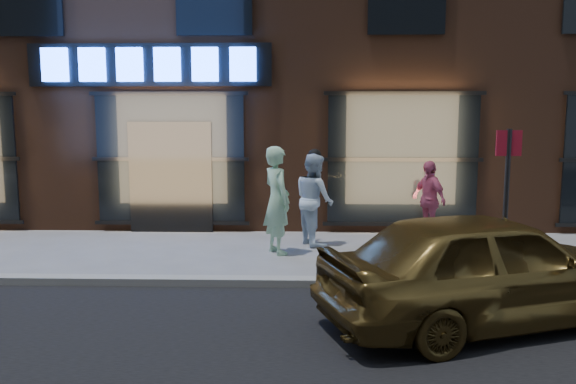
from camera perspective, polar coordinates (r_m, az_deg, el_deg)
name	(u,v)px	position (r m, az deg, el deg)	size (l,w,h in m)	color
ground	(112,284)	(8.96, -17.46, -8.93)	(90.00, 90.00, 0.00)	slate
curb	(112,280)	(8.95, -17.47, -8.56)	(60.00, 0.25, 0.12)	gray
storefront_building	(201,22)	(16.57, -8.81, 16.73)	(30.20, 8.28, 10.30)	#54301E
man_bowtie	(277,200)	(10.26, -1.13, -0.84)	(0.72, 0.47, 1.98)	#AEE5B6
man_cap	(314,199)	(11.02, 2.69, -0.71)	(0.88, 0.68, 1.81)	white
passerby	(428,200)	(11.95, 14.08, -0.76)	(0.95, 0.39, 1.61)	#C04F72
gold_sedan	(488,268)	(7.21, 19.70, -7.24)	(1.66, 4.14, 1.41)	brown
sign_post	(506,192)	(8.80, 21.30, -0.02)	(0.37, 0.07, 2.33)	#262628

